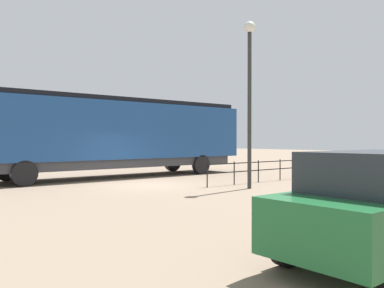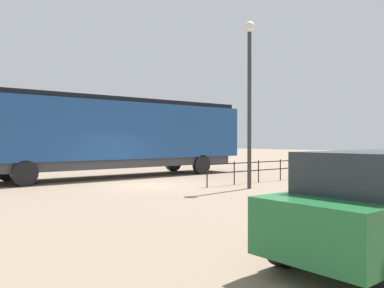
# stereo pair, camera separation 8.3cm
# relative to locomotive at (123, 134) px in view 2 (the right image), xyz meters

# --- Properties ---
(ground_plane) EXTENTS (120.00, 120.00, 0.00)m
(ground_plane) POSITION_rel_locomotive_xyz_m (4.11, -1.26, -2.30)
(ground_plane) COLOR #84705B
(locomotive) EXTENTS (3.05, 15.29, 4.12)m
(locomotive) POSITION_rel_locomotive_xyz_m (0.00, 0.00, 0.00)
(locomotive) COLOR navy
(locomotive) RESTS_ON ground_plane
(parked_car_green) EXTENTS (1.86, 4.62, 1.76)m
(parked_car_green) POSITION_rel_locomotive_xyz_m (15.92, -4.12, -1.40)
(parked_car_green) COLOR #1E6633
(parked_car_green) RESTS_ON ground_plane
(lamp_post) EXTENTS (0.45, 0.45, 6.72)m
(lamp_post) POSITION_rel_locomotive_xyz_m (7.88, 1.32, 2.07)
(lamp_post) COLOR #2D2D2D
(lamp_post) RESTS_ON ground_plane
(platform_fence) EXTENTS (0.05, 7.93, 1.02)m
(platform_fence) POSITION_rel_locomotive_xyz_m (6.49, 4.22, -1.65)
(platform_fence) COLOR black
(platform_fence) RESTS_ON ground_plane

